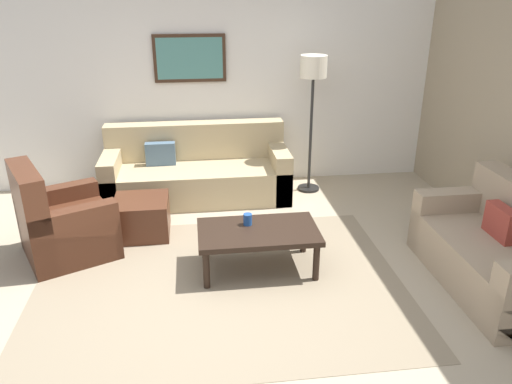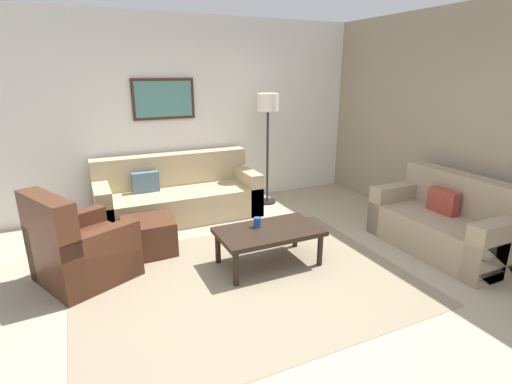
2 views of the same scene
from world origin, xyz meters
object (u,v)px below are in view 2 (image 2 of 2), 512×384
armchair_leather (78,252)px  cup (257,222)px  couch_main (178,196)px  coffee_table (269,234)px  lamp_standing (268,114)px  ottoman (149,236)px  couch_loveseat (447,224)px  framed_artwork (164,99)px

armchair_leather → cup: armchair_leather is taller
couch_main → coffee_table: size_ratio=2.03×
couch_main → lamp_standing: (1.44, -0.01, 1.11)m
ottoman → coffee_table: coffee_table is taller
couch_loveseat → ottoman: 3.51m
couch_main → armchair_leather: 1.93m
couch_main → coffee_table: 1.95m
couch_main → ottoman: couch_main is taller
cup → lamp_standing: 2.23m
couch_loveseat → ottoman: couch_loveseat is taller
cup → framed_artwork: (-0.46, 2.18, 1.18)m
ottoman → lamp_standing: lamp_standing is taller
armchair_leather → lamp_standing: 3.29m
coffee_table → cup: size_ratio=10.16×
ottoman → coffee_table: size_ratio=0.51×
armchair_leather → ottoman: 0.83m
armchair_leather → cup: 1.84m
armchair_leather → cup: (1.79, -0.39, 0.16)m
couch_loveseat → lamp_standing: bearing=116.2°
couch_loveseat → framed_artwork: bearing=133.1°
ottoman → lamp_standing: 2.58m
couch_main → lamp_standing: 1.82m
armchair_leather → couch_loveseat: bearing=-14.5°
couch_main → cup: bearing=-75.9°
coffee_table → lamp_standing: lamp_standing is taller
lamp_standing → framed_artwork: 1.54m
couch_loveseat → coffee_table: bearing=165.9°
ottoman → cup: cup is taller
couch_main → ottoman: 1.19m
cup → armchair_leather: bearing=167.7°
couch_loveseat → armchair_leather: bearing=165.5°
couch_loveseat → couch_main: bearing=137.4°
ottoman → lamp_standing: bearing=26.2°
ottoman → couch_loveseat: bearing=-23.3°
framed_artwork → coffee_table: bearing=-76.7°
coffee_table → cup: cup is taller
couch_main → couch_loveseat: bearing=-42.6°
armchair_leather → ottoman: size_ratio=1.91×
couch_loveseat → armchair_leather: armchair_leather is taller
couch_loveseat → cup: (-2.18, 0.64, 0.16)m
cup → couch_main: bearing=104.1°
couch_main → coffee_table: (0.53, -1.88, 0.06)m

